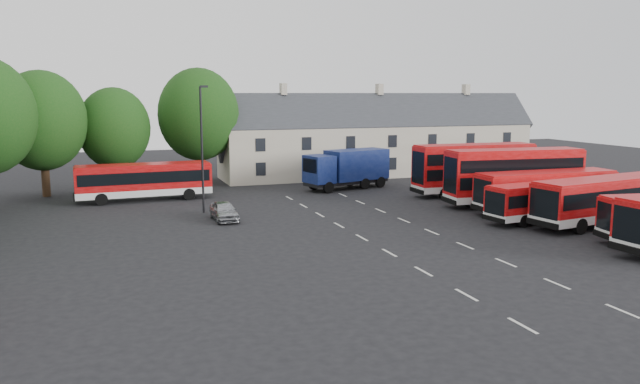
% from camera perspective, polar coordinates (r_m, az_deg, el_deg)
% --- Properties ---
extents(ground, '(140.00, 140.00, 0.00)m').
position_cam_1_polar(ground, '(37.76, 5.04, -4.84)').
color(ground, black).
rests_on(ground, ground).
extents(lane_markings, '(5.15, 33.80, 0.01)m').
position_cam_1_polar(lane_markings, '(40.57, 7.09, -3.89)').
color(lane_markings, beige).
rests_on(lane_markings, ground).
extents(treeline, '(29.92, 32.59, 12.01)m').
position_cam_1_polar(treeline, '(53.05, -25.45, 5.62)').
color(treeline, black).
rests_on(treeline, ground).
extents(terrace_houses, '(35.70, 7.13, 10.06)m').
position_cam_1_polar(terrace_houses, '(69.96, 5.38, 4.74)').
color(terrace_houses, beige).
rests_on(terrace_houses, ground).
extents(bus_row_c, '(11.93, 4.39, 3.30)m').
position_cam_1_polar(bus_row_c, '(47.04, 24.56, -0.41)').
color(bus_row_c, silver).
rests_on(bus_row_c, ground).
extents(bus_row_d, '(9.93, 3.41, 2.75)m').
position_cam_1_polar(bus_row_d, '(47.18, 20.06, -0.52)').
color(bus_row_d, silver).
rests_on(bus_row_d, ground).
extents(bus_row_e, '(11.27, 2.69, 3.18)m').
position_cam_1_polar(bus_row_e, '(50.25, 19.95, 0.34)').
color(bus_row_e, silver).
rests_on(bus_row_e, ground).
extents(bus_dd_south, '(11.42, 3.58, 4.61)m').
position_cam_1_polar(bus_dd_south, '(52.52, 17.33, 1.61)').
color(bus_dd_south, silver).
rests_on(bus_dd_south, ground).
extents(bus_dd_north, '(11.19, 2.82, 4.56)m').
position_cam_1_polar(bus_dd_north, '(57.25, 13.91, 2.31)').
color(bus_dd_north, silver).
rests_on(bus_dd_north, ground).
extents(bus_north, '(11.19, 3.06, 3.13)m').
position_cam_1_polar(bus_north, '(54.81, -15.79, 1.19)').
color(bus_north, silver).
rests_on(bus_north, ground).
extents(box_truck, '(8.83, 4.75, 3.69)m').
position_cam_1_polar(box_truck, '(59.41, 2.55, 2.29)').
color(box_truck, black).
rests_on(box_truck, ground).
extents(silver_car, '(1.69, 4.04, 1.37)m').
position_cam_1_polar(silver_car, '(45.21, -8.77, -1.72)').
color(silver_car, '#9B9DA2').
rests_on(silver_car, ground).
extents(lamppost, '(0.67, 0.29, 9.61)m').
position_cam_1_polar(lamppost, '(47.80, -10.73, 4.18)').
color(lamppost, black).
rests_on(lamppost, ground).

